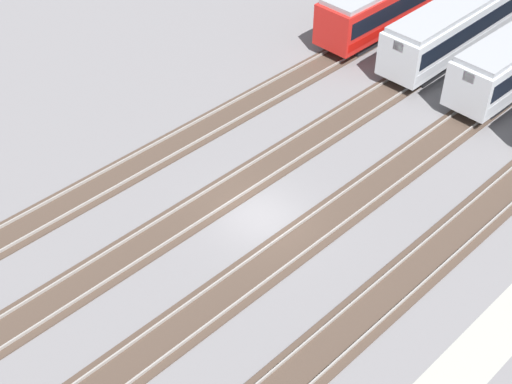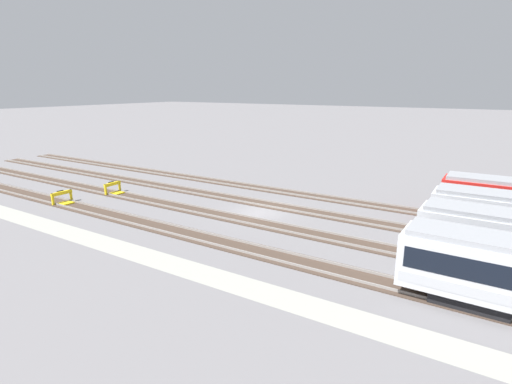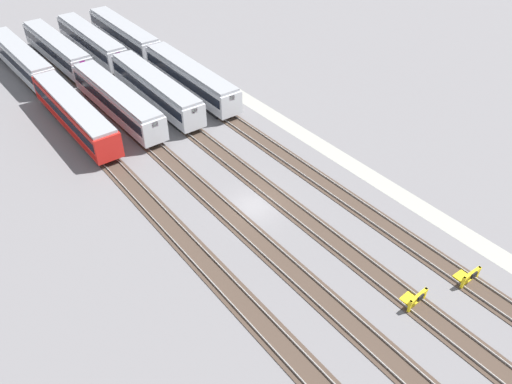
{
  "view_description": "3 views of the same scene",
  "coord_description": "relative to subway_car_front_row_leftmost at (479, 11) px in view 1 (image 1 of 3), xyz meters",
  "views": [
    {
      "loc": [
        -17.87,
        -17.81,
        23.45
      ],
      "look_at": [
        -0.33,
        0.0,
        1.8
      ],
      "focal_mm": 50.0,
      "sensor_mm": 36.0,
      "label": 1
    },
    {
      "loc": [
        17.27,
        -28.17,
        10.54
      ],
      "look_at": [
        -0.33,
        0.0,
        1.8
      ],
      "focal_mm": 28.0,
      "sensor_mm": 36.0,
      "label": 2
    },
    {
      "loc": [
        -27.61,
        20.88,
        28.48
      ],
      "look_at": [
        -0.33,
        0.0,
        1.8
      ],
      "focal_mm": 35.0,
      "sensor_mm": 36.0,
      "label": 3
    }
  ],
  "objects": [
    {
      "name": "rail_track_middle",
      "position": [
        -22.41,
        0.03,
        -2.0
      ],
      "size": [
        90.0,
        2.24,
        0.21
      ],
      "color": "#47382D",
      "rests_on": "ground"
    },
    {
      "name": "rail_track_nearest",
      "position": [
        -22.41,
        -9.77,
        -2.0
      ],
      "size": [
        90.0,
        2.23,
        0.21
      ],
      "color": "#47382D",
      "rests_on": "ground"
    },
    {
      "name": "service_walkway",
      "position": [
        -22.41,
        -14.18,
        -2.04
      ],
      "size": [
        54.0,
        2.0,
        0.01
      ],
      "primitive_type": "cube",
      "color": "#9E9E93",
      "rests_on": "ground"
    },
    {
      "name": "ground_plane",
      "position": [
        -22.41,
        -2.42,
        -2.04
      ],
      "size": [
        400.0,
        400.0,
        0.0
      ],
      "primitive_type": "plane",
      "color": "slate"
    },
    {
      "name": "subway_car_front_row_leftmost",
      "position": [
        0.0,
        0.0,
        0.0
      ],
      "size": [
        18.03,
        3.03,
        3.7
      ],
      "color": "silver",
      "rests_on": "ground"
    },
    {
      "name": "rail_track_near_inner",
      "position": [
        -22.41,
        -4.87,
        -2.0
      ],
      "size": [
        90.0,
        2.24,
        0.21
      ],
      "color": "#47382D",
      "rests_on": "ground"
    },
    {
      "name": "rail_track_far_inner",
      "position": [
        -22.41,
        4.93,
        -2.0
      ],
      "size": [
        90.0,
        2.23,
        0.21
      ],
      "color": "#47382D",
      "rests_on": "ground"
    }
  ]
}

